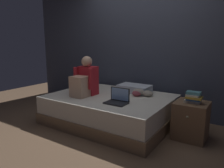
{
  "coord_description": "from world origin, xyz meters",
  "views": [
    {
      "loc": [
        1.73,
        -2.58,
        1.35
      ],
      "look_at": [
        -0.03,
        0.1,
        0.71
      ],
      "focal_mm": 34.07,
      "sensor_mm": 36.0,
      "label": 1
    }
  ],
  "objects": [
    {
      "name": "clothes_pile",
      "position": [
        0.25,
        0.59,
        0.51
      ],
      "size": [
        0.34,
        0.27,
        0.12
      ],
      "color": "gray",
      "rests_on": "bed"
    },
    {
      "name": "pillow",
      "position": [
        0.02,
        0.75,
        0.53
      ],
      "size": [
        0.56,
        0.36,
        0.13
      ],
      "primitive_type": "cube",
      "color": "silver",
      "rests_on": "bed"
    },
    {
      "name": "bed",
      "position": [
        -0.2,
        0.3,
        0.23
      ],
      "size": [
        2.0,
        1.5,
        0.46
      ],
      "color": "#7A6047",
      "rests_on": "ground_plane"
    },
    {
      "name": "nightstand",
      "position": [
        1.1,
        0.41,
        0.26
      ],
      "size": [
        0.44,
        0.46,
        0.52
      ],
      "color": "brown",
      "rests_on": "ground_plane"
    },
    {
      "name": "laptop",
      "position": [
        0.14,
        -0.01,
        0.52
      ],
      "size": [
        0.32,
        0.23,
        0.22
      ],
      "color": "black",
      "rests_on": "bed"
    },
    {
      "name": "book_stack",
      "position": [
        1.11,
        0.39,
        0.6
      ],
      "size": [
        0.23,
        0.16,
        0.16
      ],
      "color": "beige",
      "rests_on": "nightstand"
    },
    {
      "name": "ground_plane",
      "position": [
        0.0,
        0.0,
        0.0
      ],
      "size": [
        8.0,
        8.0,
        0.0
      ],
      "primitive_type": "plane",
      "color": "brown"
    },
    {
      "name": "wall_back",
      "position": [
        0.0,
        1.2,
        1.35
      ],
      "size": [
        5.6,
        0.1,
        2.7
      ],
      "primitive_type": "cube",
      "color": "#383D4C",
      "rests_on": "ground_plane"
    },
    {
      "name": "person_sitting",
      "position": [
        -0.57,
        0.1,
        0.71
      ],
      "size": [
        0.39,
        0.44,
        0.66
      ],
      "color": "#B21E28",
      "rests_on": "bed"
    }
  ]
}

